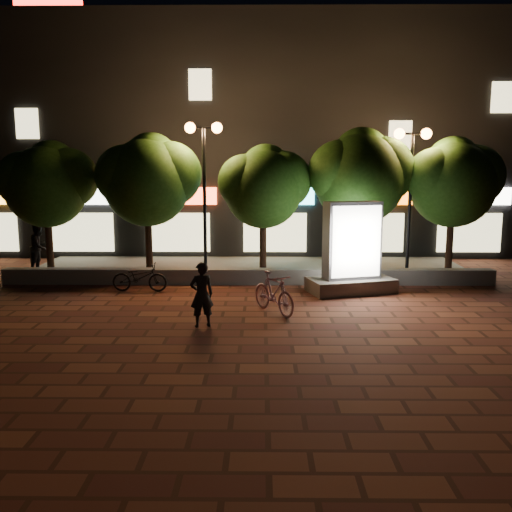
{
  "coord_description": "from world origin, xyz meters",
  "views": [
    {
      "loc": [
        0.46,
        -13.58,
        3.82
      ],
      "look_at": [
        0.3,
        1.5,
        1.34
      ],
      "focal_mm": 38.51,
      "sensor_mm": 36.0,
      "label": 1
    }
  ],
  "objects_px": {
    "rider": "(202,295)",
    "tree_far_left": "(48,181)",
    "street_lamp_left": "(204,160)",
    "tree_left": "(149,177)",
    "scooter_parked": "(140,277)",
    "tree_right": "(361,173)",
    "ad_kiosk": "(352,256)",
    "pedestrian": "(39,247)",
    "tree_mid": "(265,184)",
    "scooter_pink": "(274,293)",
    "tree_far_right": "(454,179)",
    "street_lamp_right": "(411,164)"
  },
  "relations": [
    {
      "from": "tree_right",
      "to": "ad_kiosk",
      "type": "xyz_separation_m",
      "value": [
        -0.67,
        -2.6,
        -2.45
      ]
    },
    {
      "from": "tree_mid",
      "to": "ad_kiosk",
      "type": "distance_m",
      "value": 4.26
    },
    {
      "from": "tree_mid",
      "to": "street_lamp_left",
      "type": "relative_size",
      "value": 0.87
    },
    {
      "from": "rider",
      "to": "scooter_parked",
      "type": "xyz_separation_m",
      "value": [
        -2.32,
        3.71,
        -0.34
      ]
    },
    {
      "from": "tree_left",
      "to": "rider",
      "type": "height_order",
      "value": "tree_left"
    },
    {
      "from": "tree_mid",
      "to": "tree_right",
      "type": "xyz_separation_m",
      "value": [
        3.31,
        0.0,
        0.35
      ]
    },
    {
      "from": "tree_mid",
      "to": "ad_kiosk",
      "type": "xyz_separation_m",
      "value": [
        2.64,
        -2.6,
        -2.1
      ]
    },
    {
      "from": "tree_far_left",
      "to": "rider",
      "type": "xyz_separation_m",
      "value": [
        5.98,
        -6.3,
        -2.51
      ]
    },
    {
      "from": "tree_left",
      "to": "pedestrian",
      "type": "bearing_deg",
      "value": 176.23
    },
    {
      "from": "tree_right",
      "to": "street_lamp_right",
      "type": "relative_size",
      "value": 1.02
    },
    {
      "from": "tree_right",
      "to": "ad_kiosk",
      "type": "relative_size",
      "value": 1.8
    },
    {
      "from": "tree_far_right",
      "to": "scooter_parked",
      "type": "distance_m",
      "value": 11.06
    },
    {
      "from": "scooter_parked",
      "to": "pedestrian",
      "type": "relative_size",
      "value": 0.96
    },
    {
      "from": "street_lamp_left",
      "to": "pedestrian",
      "type": "xyz_separation_m",
      "value": [
        -6.0,
        0.53,
        -3.07
      ]
    },
    {
      "from": "street_lamp_left",
      "to": "rider",
      "type": "distance_m",
      "value": 6.87
    },
    {
      "from": "street_lamp_left",
      "to": "scooter_parked",
      "type": "bearing_deg",
      "value": -127.53
    },
    {
      "from": "tree_far_left",
      "to": "scooter_pink",
      "type": "distance_m",
      "value": 9.64
    },
    {
      "from": "scooter_pink",
      "to": "ad_kiosk",
      "type": "bearing_deg",
      "value": 13.25
    },
    {
      "from": "tree_far_right",
      "to": "street_lamp_left",
      "type": "height_order",
      "value": "street_lamp_left"
    },
    {
      "from": "tree_left",
      "to": "scooter_parked",
      "type": "distance_m",
      "value": 3.97
    },
    {
      "from": "tree_left",
      "to": "street_lamp_left",
      "type": "height_order",
      "value": "street_lamp_left"
    },
    {
      "from": "scooter_pink",
      "to": "rider",
      "type": "bearing_deg",
      "value": -177.29
    },
    {
      "from": "tree_right",
      "to": "tree_far_right",
      "type": "xyz_separation_m",
      "value": [
        3.2,
        -0.0,
        -0.2
      ]
    },
    {
      "from": "tree_right",
      "to": "scooter_parked",
      "type": "bearing_deg",
      "value": -160.06
    },
    {
      "from": "tree_left",
      "to": "scooter_parked",
      "type": "height_order",
      "value": "tree_left"
    },
    {
      "from": "ad_kiosk",
      "to": "pedestrian",
      "type": "distance_m",
      "value": 11.07
    },
    {
      "from": "street_lamp_right",
      "to": "rider",
      "type": "xyz_separation_m",
      "value": [
        -6.47,
        -6.04,
        -3.11
      ]
    },
    {
      "from": "street_lamp_left",
      "to": "tree_right",
      "type": "bearing_deg",
      "value": 2.81
    },
    {
      "from": "street_lamp_left",
      "to": "scooter_parked",
      "type": "relative_size",
      "value": 3.05
    },
    {
      "from": "tree_far_left",
      "to": "scooter_parked",
      "type": "bearing_deg",
      "value": -35.32
    },
    {
      "from": "tree_left",
      "to": "scooter_pink",
      "type": "xyz_separation_m",
      "value": [
        4.22,
        -5.07,
        -2.9
      ]
    },
    {
      "from": "street_lamp_left",
      "to": "rider",
      "type": "xyz_separation_m",
      "value": [
        0.53,
        -6.04,
        -3.24
      ]
    },
    {
      "from": "street_lamp_left",
      "to": "scooter_pink",
      "type": "xyz_separation_m",
      "value": [
        2.27,
        -4.81,
        -3.48
      ]
    },
    {
      "from": "rider",
      "to": "scooter_parked",
      "type": "distance_m",
      "value": 4.39
    },
    {
      "from": "scooter_pink",
      "to": "tree_far_left",
      "type": "bearing_deg",
      "value": 114.22
    },
    {
      "from": "tree_far_left",
      "to": "tree_left",
      "type": "bearing_deg",
      "value": 0.0
    },
    {
      "from": "rider",
      "to": "street_lamp_right",
      "type": "bearing_deg",
      "value": -157.2
    },
    {
      "from": "tree_mid",
      "to": "ad_kiosk",
      "type": "bearing_deg",
      "value": -44.54
    },
    {
      "from": "street_lamp_right",
      "to": "street_lamp_left",
      "type": "bearing_deg",
      "value": 180.0
    },
    {
      "from": "tree_left",
      "to": "ad_kiosk",
      "type": "bearing_deg",
      "value": -21.37
    },
    {
      "from": "tree_mid",
      "to": "scooter_parked",
      "type": "relative_size",
      "value": 2.65
    },
    {
      "from": "scooter_pink",
      "to": "scooter_parked",
      "type": "distance_m",
      "value": 4.76
    },
    {
      "from": "street_lamp_left",
      "to": "scooter_parked",
      "type": "height_order",
      "value": "street_lamp_left"
    },
    {
      "from": "tree_right",
      "to": "scooter_parked",
      "type": "relative_size",
      "value": 2.99
    },
    {
      "from": "tree_right",
      "to": "tree_far_left",
      "type": "bearing_deg",
      "value": -180.0
    },
    {
      "from": "rider",
      "to": "tree_far_left",
      "type": "bearing_deg",
      "value": -66.75
    },
    {
      "from": "street_lamp_left",
      "to": "rider",
      "type": "relative_size",
      "value": 3.29
    },
    {
      "from": "tree_mid",
      "to": "street_lamp_right",
      "type": "xyz_separation_m",
      "value": [
        4.95,
        -0.26,
        0.68
      ]
    },
    {
      "from": "tree_left",
      "to": "pedestrian",
      "type": "relative_size",
      "value": 2.77
    },
    {
      "from": "street_lamp_right",
      "to": "tree_far_right",
      "type": "bearing_deg",
      "value": 9.61
    }
  ]
}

